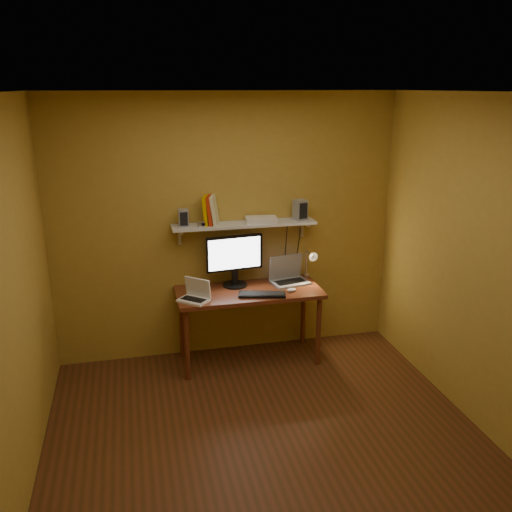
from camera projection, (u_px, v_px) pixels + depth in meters
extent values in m
cube|color=#582B16|center=(267.00, 440.00, 4.24)|extent=(3.40, 3.20, 0.02)
cube|color=silver|center=(269.00, 90.00, 3.46)|extent=(3.40, 3.20, 0.02)
cube|color=#AB8734|center=(227.00, 228.00, 5.34)|extent=(3.40, 0.02, 2.60)
cube|color=#AB8734|center=(361.00, 407.00, 2.35)|extent=(3.40, 0.02, 2.60)
cube|color=#AB8734|center=(10.00, 304.00, 3.47)|extent=(0.02, 3.20, 2.60)
cube|color=#AB8734|center=(480.00, 265.00, 4.22)|extent=(0.02, 3.20, 2.60)
cube|color=maroon|center=(249.00, 292.00, 5.24)|extent=(1.40, 0.60, 0.04)
cylinder|color=maroon|center=(187.00, 345.00, 4.99)|extent=(0.05, 0.05, 0.71)
cylinder|color=maroon|center=(318.00, 331.00, 5.27)|extent=(0.05, 0.05, 0.71)
cylinder|color=maroon|center=(182.00, 324.00, 5.43)|extent=(0.05, 0.05, 0.71)
cylinder|color=maroon|center=(303.00, 312.00, 5.72)|extent=(0.05, 0.05, 0.71)
cube|color=silver|center=(244.00, 224.00, 5.23)|extent=(1.40, 0.25, 0.02)
cube|color=silver|center=(179.00, 235.00, 5.22)|extent=(0.03, 0.03, 0.18)
cube|color=silver|center=(302.00, 228.00, 5.50)|extent=(0.03, 0.03, 0.18)
cylinder|color=black|center=(235.00, 285.00, 5.35)|extent=(0.26, 0.26, 0.02)
cube|color=black|center=(235.00, 276.00, 5.33)|extent=(0.06, 0.05, 0.17)
cube|color=black|center=(235.00, 253.00, 5.26)|extent=(0.57, 0.10, 0.35)
cube|color=white|center=(235.00, 254.00, 5.24)|extent=(0.52, 0.06, 0.30)
cube|color=gray|center=(290.00, 282.00, 5.41)|extent=(0.40, 0.31, 0.02)
cube|color=black|center=(290.00, 281.00, 5.41)|extent=(0.32, 0.19, 0.00)
cube|color=gray|center=(285.00, 267.00, 5.47)|extent=(0.36, 0.12, 0.25)
cube|color=#131136|center=(285.00, 267.00, 5.47)|extent=(0.31, 0.09, 0.21)
cube|color=white|center=(193.00, 300.00, 4.96)|extent=(0.32, 0.31, 0.02)
cube|color=black|center=(193.00, 299.00, 4.96)|extent=(0.24, 0.23, 0.00)
cube|color=white|center=(198.00, 287.00, 5.00)|extent=(0.23, 0.21, 0.18)
cube|color=black|center=(198.00, 287.00, 5.00)|extent=(0.19, 0.17, 0.16)
cube|color=black|center=(262.00, 294.00, 5.10)|extent=(0.46, 0.25, 0.02)
ellipsoid|color=white|center=(292.00, 290.00, 5.20)|extent=(0.10, 0.07, 0.03)
cube|color=silver|center=(306.00, 278.00, 5.60)|extent=(0.05, 0.06, 0.08)
cylinder|color=silver|center=(306.00, 264.00, 5.56)|extent=(0.02, 0.02, 0.28)
cylinder|color=silver|center=(309.00, 253.00, 5.44)|extent=(0.01, 0.16, 0.01)
cone|color=silver|center=(312.00, 256.00, 5.37)|extent=(0.09, 0.09, 0.09)
sphere|color=#FFE0A5|center=(313.00, 256.00, 5.35)|extent=(0.04, 0.04, 0.04)
cube|color=gray|center=(183.00, 218.00, 5.07)|extent=(0.09, 0.09, 0.16)
cube|color=gray|center=(300.00, 210.00, 5.32)|extent=(0.14, 0.14, 0.20)
cube|color=#BE9000|center=(206.00, 210.00, 5.12)|extent=(0.11, 0.19, 0.28)
cube|color=#AB280C|center=(210.00, 210.00, 5.13)|extent=(0.11, 0.20, 0.28)
cube|color=beige|center=(214.00, 210.00, 5.14)|extent=(0.12, 0.20, 0.28)
cube|color=silver|center=(202.00, 224.00, 5.07)|extent=(0.10, 0.05, 0.05)
cylinder|color=black|center=(203.00, 224.00, 5.05)|extent=(0.04, 0.03, 0.03)
cube|color=white|center=(261.00, 220.00, 5.24)|extent=(0.32, 0.23, 0.05)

